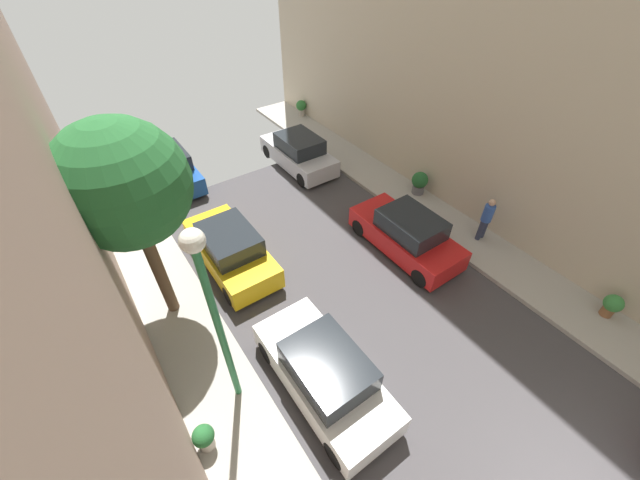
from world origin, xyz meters
The scene contains 12 objects.
parked_car_left_2 centered at (-2.70, 5.49, 0.72)m, with size 1.78×4.20×1.57m.
parked_car_left_3 centered at (-2.70, 10.96, 0.72)m, with size 1.78×4.20×1.57m.
parked_car_left_4 centered at (-2.70, 17.28, 0.72)m, with size 1.78×4.20×1.57m.
parked_car_right_3 centered at (2.70, 8.10, 0.72)m, with size 1.78×4.20×1.57m.
parked_car_right_4 centered at (2.70, 15.16, 0.72)m, with size 1.78×4.20×1.57m.
pedestrian centered at (5.31, 6.85, 1.07)m, with size 0.40×0.36×1.72m.
street_tree_0 centered at (-5.05, 10.16, 4.59)m, with size 3.08×3.08×6.02m.
potted_plant_0 centered at (5.74, 19.64, 0.65)m, with size 0.58×0.58×0.87m.
potted_plant_1 centered at (-5.73, 5.84, 0.58)m, with size 0.49×0.49×0.77m.
potted_plant_2 centered at (5.52, 2.45, 0.60)m, with size 0.52×0.52×0.79m.
potted_plant_4 centered at (5.54, 10.21, 0.68)m, with size 0.68×0.68×0.97m.
lamp_post centered at (-4.60, 6.59, 3.71)m, with size 0.44×0.44×5.39m.
Camera 1 is at (-5.48, 1.72, 9.39)m, focal length 21.07 mm.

